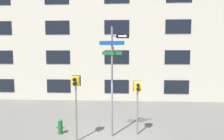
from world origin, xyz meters
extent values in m
cube|color=beige|center=(0.00, 7.46, 5.97)|extent=(24.00, 0.60, 11.93)
cube|color=black|center=(-9.60, 7.14, 1.19)|extent=(1.97, 0.03, 1.09)
cube|color=black|center=(-4.80, 7.14, 1.19)|extent=(1.97, 0.03, 1.09)
cube|color=black|center=(0.00, 7.14, 1.19)|extent=(1.97, 0.03, 1.09)
cube|color=black|center=(4.80, 7.14, 1.19)|extent=(1.97, 0.03, 1.09)
cube|color=black|center=(-9.60, 7.14, 3.58)|extent=(1.97, 0.03, 1.09)
cube|color=black|center=(-4.80, 7.14, 3.58)|extent=(1.97, 0.03, 1.09)
cube|color=black|center=(0.00, 7.14, 3.58)|extent=(1.97, 0.03, 1.09)
cube|color=black|center=(4.80, 7.14, 3.58)|extent=(1.97, 0.03, 1.09)
cube|color=black|center=(-9.60, 7.14, 5.97)|extent=(1.97, 0.03, 1.09)
cube|color=black|center=(-4.80, 7.14, 5.97)|extent=(1.97, 0.03, 1.09)
cube|color=black|center=(0.00, 7.14, 5.97)|extent=(1.97, 0.03, 1.09)
cube|color=black|center=(4.80, 7.14, 5.97)|extent=(1.97, 0.03, 1.09)
cylinder|color=slate|center=(-0.06, 0.80, 2.47)|extent=(0.09, 0.09, 4.94)
cube|color=slate|center=(0.17, 0.80, 4.53)|extent=(0.47, 0.05, 0.05)
cube|color=#14478C|center=(-0.06, 0.74, 4.23)|extent=(1.09, 0.02, 0.18)
cube|color=brown|center=(0.00, 0.80, 3.99)|extent=(0.02, 0.70, 0.14)
cube|color=#196B2D|center=(-0.06, 0.74, 3.79)|extent=(0.86, 0.02, 0.15)
cube|color=black|center=(0.41, 0.78, 4.53)|extent=(0.56, 0.02, 0.18)
cube|color=white|center=(0.37, 0.77, 4.53)|extent=(0.32, 0.01, 0.07)
cone|color=white|center=(0.57, 0.77, 4.53)|extent=(0.10, 0.14, 0.14)
cylinder|color=slate|center=(-1.56, 0.24, 1.21)|extent=(0.08, 0.08, 2.42)
cube|color=gold|center=(-1.56, 0.24, 2.61)|extent=(0.30, 0.26, 0.38)
cube|color=black|center=(-1.56, 0.38, 2.61)|extent=(0.36, 0.02, 0.44)
cylinder|color=black|center=(-1.56, 0.05, 2.70)|extent=(0.13, 0.12, 0.13)
cylinder|color=black|center=(-1.56, 0.05, 2.53)|extent=(0.13, 0.12, 0.13)
cylinder|color=orange|center=(-1.56, 0.11, 2.70)|extent=(0.11, 0.01, 0.11)
cylinder|color=slate|center=(1.10, 1.03, 1.03)|extent=(0.08, 0.08, 2.05)
cube|color=gold|center=(1.10, 1.03, 2.27)|extent=(0.29, 0.26, 0.43)
cube|color=black|center=(1.10, 1.17, 2.27)|extent=(0.35, 0.02, 0.49)
cylinder|color=black|center=(1.10, 0.84, 2.36)|extent=(0.15, 0.12, 0.15)
cylinder|color=black|center=(1.10, 0.84, 2.17)|extent=(0.15, 0.12, 0.15)
cylinder|color=#EA4C14|center=(1.10, 0.90, 2.36)|extent=(0.12, 0.01, 0.12)
cylinder|color=#196028|center=(-2.51, 0.93, 0.28)|extent=(0.21, 0.21, 0.55)
sphere|color=#196028|center=(-2.51, 0.93, 0.61)|extent=(0.18, 0.18, 0.18)
cylinder|color=#196028|center=(-2.66, 0.93, 0.30)|extent=(0.08, 0.08, 0.08)
cylinder|color=#196028|center=(-2.36, 0.93, 0.30)|extent=(0.08, 0.08, 0.08)
camera|label=1|loc=(0.32, -6.93, 3.65)|focal=28.00mm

